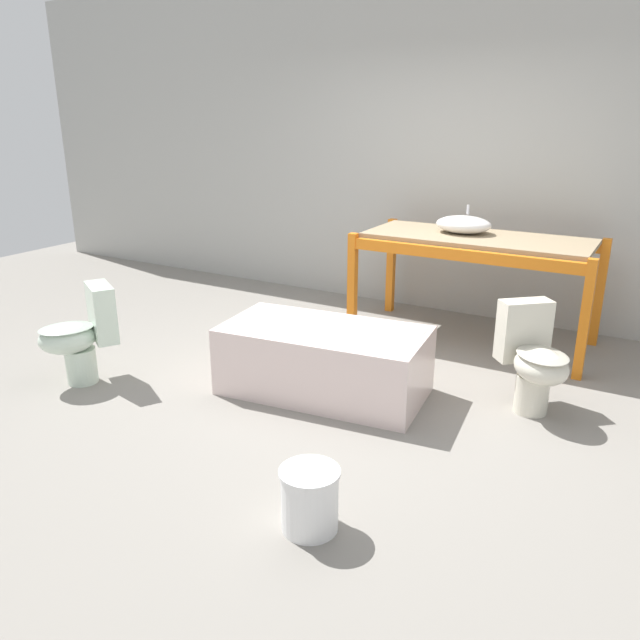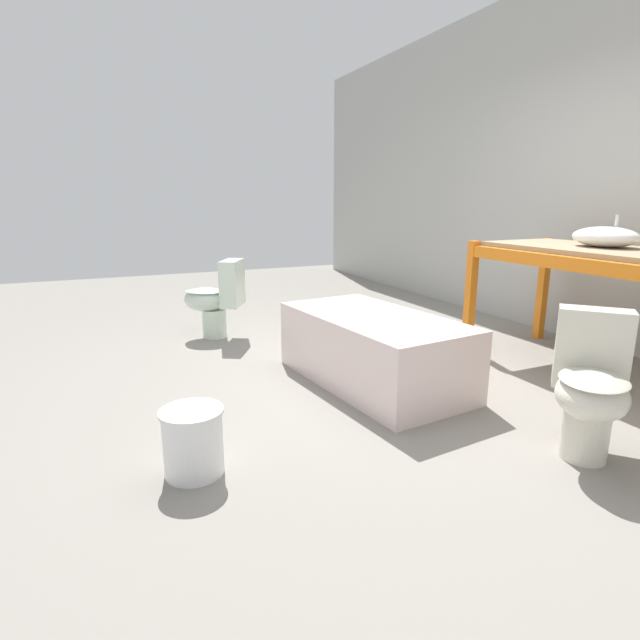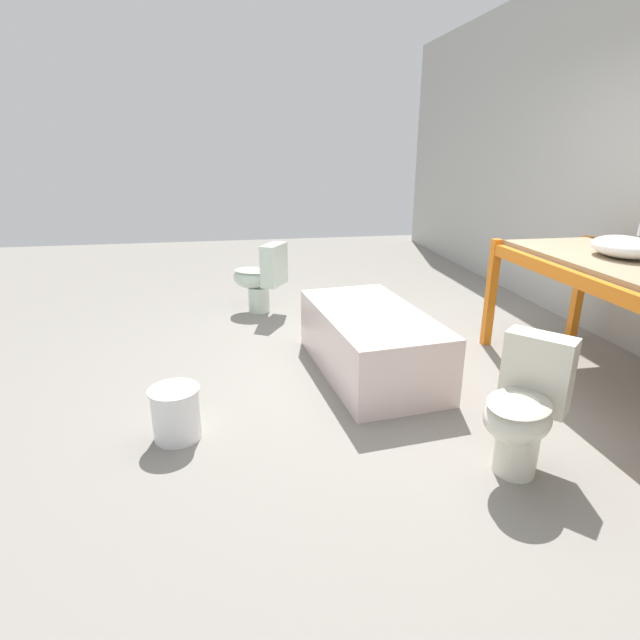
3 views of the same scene
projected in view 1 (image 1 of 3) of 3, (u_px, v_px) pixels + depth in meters
ground_plane at (342, 387)px, 4.55m from camera, size 12.00×12.00×0.00m
warehouse_wall_rear at (453, 145)px, 5.81m from camera, size 10.80×0.08×3.20m
shelving_rack at (477, 250)px, 5.23m from camera, size 1.97×0.90×0.92m
sink_basin at (463, 224)px, 5.29m from camera, size 0.47×0.36×0.23m
bathtub_main at (324, 356)px, 4.38m from camera, size 1.48×0.87×0.49m
toilet_near at (81, 335)px, 4.53m from camera, size 0.56×0.63×0.72m
toilet_far at (533, 359)px, 4.09m from camera, size 0.60×0.62×0.72m
bucket_white at (310, 498)px, 2.97m from camera, size 0.29×0.29×0.32m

